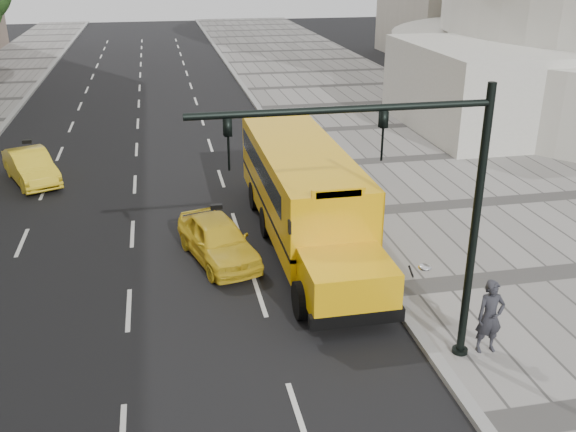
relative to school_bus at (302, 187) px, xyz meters
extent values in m
plane|color=black|center=(-4.50, 1.37, -1.76)|extent=(140.00, 140.00, 0.00)
cube|color=gray|center=(7.50, 1.37, -1.69)|extent=(12.00, 140.00, 0.15)
cube|color=gray|center=(1.50, 1.37, -1.69)|extent=(0.30, 140.00, 0.15)
cube|color=silver|center=(12.50, 11.37, 0.44)|extent=(8.00, 10.00, 4.40)
cube|color=#F8B30B|center=(0.00, 0.31, 0.01)|extent=(2.50, 9.00, 2.45)
cube|color=#F8B30B|center=(0.00, -5.19, -0.66)|extent=(2.20, 2.00, 1.10)
cube|color=black|center=(0.00, -6.07, -1.21)|extent=(2.38, 0.25, 0.35)
cube|color=black|center=(0.00, 0.31, -0.51)|extent=(2.52, 9.00, 0.12)
cube|color=black|center=(0.00, -4.13, 0.49)|extent=(2.05, 0.10, 0.90)
cube|color=black|center=(0.00, 0.81, 0.49)|extent=(2.52, 7.50, 0.70)
cube|color=#F8B30B|center=(0.00, -4.14, 1.29)|extent=(1.40, 0.12, 0.28)
ellipsoid|color=silver|center=(1.52, -6.59, 0.14)|extent=(0.32, 0.32, 0.14)
cylinder|color=black|center=(1.28, -6.37, -0.06)|extent=(0.36, 0.47, 0.58)
cylinder|color=black|center=(-1.13, -4.89, -1.26)|extent=(0.30, 1.00, 1.00)
cylinder|color=black|center=(1.13, -4.89, -1.26)|extent=(0.30, 1.00, 1.00)
cylinder|color=black|center=(-1.13, 0.31, -1.26)|extent=(0.30, 1.00, 1.00)
cylinder|color=black|center=(1.13, 0.31, -1.26)|extent=(0.30, 1.00, 1.00)
cylinder|color=black|center=(-1.13, 2.81, -1.26)|extent=(0.30, 1.00, 1.00)
cylinder|color=black|center=(1.13, 2.81, -1.26)|extent=(0.30, 1.00, 1.00)
imported|color=yellow|center=(-2.86, -1.12, -1.09)|extent=(2.56, 4.23, 1.35)
imported|color=yellow|center=(-9.57, 7.46, -1.10)|extent=(2.85, 4.25, 1.33)
imported|color=#292A30|center=(2.73, -7.41, -0.71)|extent=(0.67, 0.45, 1.80)
cylinder|color=black|center=(2.10, -7.37, 1.44)|extent=(0.18, 0.18, 6.40)
cylinder|color=black|center=(2.10, -7.37, -1.64)|extent=(0.36, 0.36, 0.25)
cylinder|color=black|center=(-0.90, -7.37, 4.24)|extent=(6.00, 0.14, 0.14)
imported|color=black|center=(-0.10, -7.37, 3.69)|extent=(0.16, 0.20, 1.00)
imported|color=black|center=(-3.10, -7.37, 3.69)|extent=(0.16, 0.20, 1.00)
camera|label=1|loc=(-4.31, -18.83, 7.02)|focal=40.00mm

